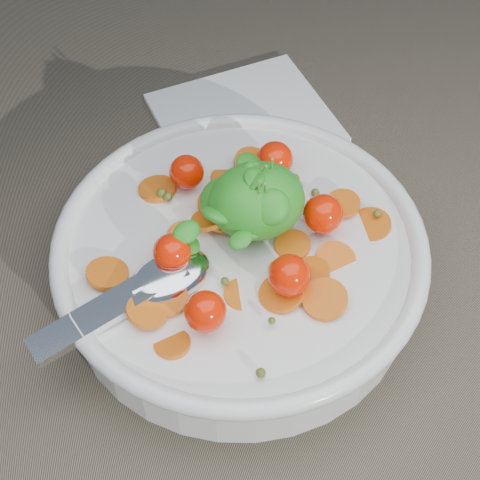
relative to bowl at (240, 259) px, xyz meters
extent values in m
plane|color=#706450|center=(-0.02, 0.00, -0.03)|extent=(6.00, 6.00, 0.00)
cylinder|color=white|center=(0.00, 0.00, -0.01)|extent=(0.26, 0.26, 0.05)
torus|color=white|center=(0.00, 0.00, 0.02)|extent=(0.28, 0.28, 0.01)
cylinder|color=white|center=(0.00, 0.00, -0.03)|extent=(0.13, 0.13, 0.01)
cylinder|color=brown|center=(0.00, 0.00, -0.01)|extent=(0.24, 0.24, 0.04)
cylinder|color=orange|center=(0.03, 0.07, 0.03)|extent=(0.03, 0.03, 0.01)
cylinder|color=orange|center=(0.03, -0.04, 0.02)|extent=(0.04, 0.04, 0.01)
cylinder|color=orange|center=(0.08, 0.01, 0.02)|extent=(0.04, 0.04, 0.01)
cylinder|color=orange|center=(-0.06, -0.04, 0.02)|extent=(0.04, 0.04, 0.01)
cylinder|color=orange|center=(0.06, -0.03, 0.02)|extent=(0.04, 0.04, 0.01)
cylinder|color=orange|center=(0.01, 0.07, 0.02)|extent=(0.04, 0.04, 0.01)
cylinder|color=orange|center=(0.02, -0.05, 0.02)|extent=(0.04, 0.04, 0.01)
cylinder|color=orange|center=(-0.04, 0.02, 0.01)|extent=(0.04, 0.04, 0.01)
cylinder|color=orange|center=(-0.01, -0.04, 0.02)|extent=(0.03, 0.03, 0.01)
cylinder|color=orange|center=(0.03, -0.04, 0.02)|extent=(0.04, 0.04, 0.02)
cylinder|color=orange|center=(-0.01, 0.02, 0.03)|extent=(0.04, 0.04, 0.01)
cylinder|color=orange|center=(0.04, -0.01, 0.02)|extent=(0.03, 0.03, 0.01)
cylinder|color=orange|center=(-0.05, 0.07, 0.02)|extent=(0.04, 0.04, 0.01)
cylinder|color=orange|center=(0.10, -0.01, 0.02)|extent=(0.04, 0.04, 0.01)
cylinder|color=orange|center=(-0.07, -0.07, 0.02)|extent=(0.03, 0.03, 0.01)
cylinder|color=orange|center=(0.04, -0.04, 0.02)|extent=(0.03, 0.04, 0.01)
cylinder|color=orange|center=(-0.02, 0.02, 0.03)|extent=(0.03, 0.03, 0.01)
cylinder|color=orange|center=(0.03, 0.06, 0.02)|extent=(0.04, 0.04, 0.02)
cylinder|color=orange|center=(0.04, 0.06, 0.03)|extent=(0.05, 0.05, 0.02)
cylinder|color=orange|center=(-0.08, -0.04, 0.02)|extent=(0.03, 0.03, 0.01)
cylinder|color=orange|center=(-0.01, 0.04, 0.03)|extent=(0.05, 0.05, 0.01)
cylinder|color=orange|center=(0.04, 0.03, 0.02)|extent=(0.04, 0.04, 0.01)
cylinder|color=orange|center=(0.04, -0.07, 0.02)|extent=(0.03, 0.03, 0.01)
cylinder|color=orange|center=(-0.10, 0.00, 0.02)|extent=(0.04, 0.04, 0.01)
sphere|color=#4D551C|center=(0.07, 0.03, 0.02)|extent=(0.01, 0.01, 0.01)
sphere|color=#4D551C|center=(-0.04, 0.05, 0.02)|extent=(0.01, 0.01, 0.01)
sphere|color=#4D551C|center=(-0.02, 0.03, 0.02)|extent=(0.01, 0.01, 0.01)
sphere|color=#4D551C|center=(0.11, -0.01, 0.02)|extent=(0.01, 0.01, 0.01)
sphere|color=#4D551C|center=(-0.05, 0.06, 0.02)|extent=(0.01, 0.01, 0.01)
sphere|color=#4D551C|center=(0.06, 0.05, 0.02)|extent=(0.01, 0.01, 0.01)
sphere|color=#4D551C|center=(-0.02, -0.11, 0.02)|extent=(0.01, 0.01, 0.01)
sphere|color=#4D551C|center=(0.03, 0.04, 0.02)|extent=(0.01, 0.01, 0.01)
sphere|color=#4D551C|center=(0.00, -0.07, 0.02)|extent=(0.01, 0.01, 0.01)
sphere|color=#4D551C|center=(-0.02, -0.03, 0.02)|extent=(0.01, 0.01, 0.01)
sphere|color=#4D551C|center=(0.02, 0.02, 0.02)|extent=(0.01, 0.01, 0.01)
sphere|color=#4D551C|center=(-0.03, 0.08, 0.02)|extent=(0.01, 0.01, 0.01)
sphere|color=#4D551C|center=(-0.03, -0.02, 0.02)|extent=(0.01, 0.01, 0.01)
sphere|color=#4D551C|center=(-0.07, 0.00, 0.02)|extent=(0.01, 0.01, 0.01)
sphere|color=red|center=(0.06, 0.00, 0.04)|extent=(0.03, 0.03, 0.03)
sphere|color=red|center=(0.04, 0.06, 0.04)|extent=(0.03, 0.03, 0.03)
sphere|color=red|center=(-0.02, 0.07, 0.04)|extent=(0.03, 0.03, 0.03)
sphere|color=red|center=(-0.05, -0.01, 0.04)|extent=(0.03, 0.03, 0.03)
sphere|color=red|center=(-0.04, -0.06, 0.04)|extent=(0.03, 0.03, 0.03)
sphere|color=red|center=(0.02, -0.05, 0.04)|extent=(0.03, 0.03, 0.03)
ellipsoid|color=green|center=(0.02, 0.01, 0.05)|extent=(0.07, 0.06, 0.05)
ellipsoid|color=green|center=(0.00, 0.02, 0.04)|extent=(0.04, 0.04, 0.03)
ellipsoid|color=green|center=(0.02, 0.04, 0.06)|extent=(0.03, 0.03, 0.02)
ellipsoid|color=green|center=(0.02, 0.01, 0.05)|extent=(0.02, 0.02, 0.02)
ellipsoid|color=green|center=(0.01, 0.02, 0.07)|extent=(0.02, 0.02, 0.02)
ellipsoid|color=green|center=(-0.04, 0.00, 0.05)|extent=(0.03, 0.03, 0.02)
ellipsoid|color=green|center=(0.03, 0.02, 0.06)|extent=(0.03, 0.03, 0.01)
ellipsoid|color=green|center=(0.00, -0.01, 0.05)|extent=(0.03, 0.03, 0.02)
ellipsoid|color=green|center=(0.01, 0.01, 0.07)|extent=(0.03, 0.03, 0.02)
ellipsoid|color=green|center=(-0.02, 0.00, 0.05)|extent=(0.03, 0.03, 0.03)
ellipsoid|color=green|center=(0.02, 0.01, 0.05)|extent=(0.02, 0.02, 0.01)
ellipsoid|color=green|center=(-0.04, 0.00, 0.04)|extent=(0.02, 0.02, 0.01)
ellipsoid|color=green|center=(0.01, 0.01, 0.06)|extent=(0.03, 0.03, 0.02)
ellipsoid|color=green|center=(0.01, 0.00, 0.06)|extent=(0.03, 0.02, 0.02)
ellipsoid|color=green|center=(0.00, 0.03, 0.05)|extent=(0.02, 0.02, 0.01)
ellipsoid|color=green|center=(0.01, 0.01, 0.07)|extent=(0.02, 0.02, 0.02)
ellipsoid|color=green|center=(-0.01, -0.02, 0.05)|extent=(0.02, 0.02, 0.01)
ellipsoid|color=green|center=(0.01, 0.01, 0.06)|extent=(0.03, 0.03, 0.02)
ellipsoid|color=green|center=(0.01, 0.01, 0.07)|extent=(0.03, 0.03, 0.02)
ellipsoid|color=green|center=(0.02, -0.01, 0.06)|extent=(0.03, 0.03, 0.03)
cylinder|color=#4C8C33|center=(0.02, 0.00, 0.06)|extent=(0.01, 0.01, 0.04)
cylinder|color=#4C8C33|center=(0.01, 0.00, 0.06)|extent=(0.00, 0.00, 0.05)
cylinder|color=#4C8C33|center=(0.02, 0.02, 0.06)|extent=(0.01, 0.02, 0.04)
cylinder|color=#4C8C33|center=(0.03, 0.02, 0.06)|extent=(0.00, 0.01, 0.05)
ellipsoid|color=silver|center=(-0.06, -0.02, 0.02)|extent=(0.07, 0.06, 0.02)
cube|color=silver|center=(-0.10, -0.03, 0.02)|extent=(0.12, 0.06, 0.02)
cylinder|color=silver|center=(-0.07, -0.02, 0.03)|extent=(0.02, 0.02, 0.01)
cube|color=white|center=(0.06, 0.18, -0.03)|extent=(0.17, 0.16, 0.01)
camera|label=1|loc=(-0.09, -0.32, 0.44)|focal=55.00mm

